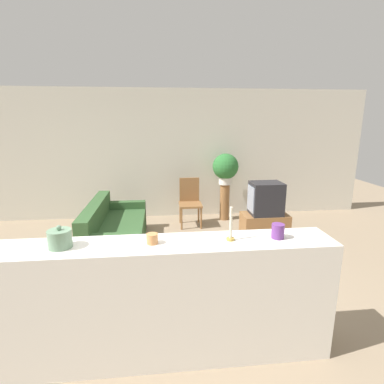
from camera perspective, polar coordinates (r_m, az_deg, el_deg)
ground_plane at (r=3.61m, az=-5.67°, el=-21.50°), size 14.00×14.00×0.00m
wall_back at (r=6.42m, az=-6.31°, el=7.10°), size 9.00×0.06×2.70m
couch at (r=5.16m, az=-14.56°, el=-7.30°), size 0.87×1.86×0.75m
tv_stand at (r=5.50m, az=13.61°, el=-6.37°), size 0.80×0.45×0.46m
television at (r=5.34m, az=13.85°, el=-1.20°), size 0.55×0.43×0.57m
wooden_chair at (r=5.96m, az=-0.40°, el=-1.49°), size 0.44×0.44×0.94m
plant_stand at (r=6.36m, az=6.22°, el=-1.87°), size 0.20×0.20×0.77m
potted_plant at (r=6.20m, az=6.40°, el=4.69°), size 0.53×0.53×0.64m
foreground_counter at (r=2.77m, az=-5.79°, el=-19.97°), size 2.95×0.44×1.08m
decorative_bowl at (r=2.61m, az=-23.86°, el=-8.13°), size 0.18×0.18×0.19m
candle_jar at (r=2.50m, az=-7.58°, el=-8.80°), size 0.10×0.10×0.08m
candlestick at (r=2.54m, az=7.38°, el=-7.01°), size 0.07×0.07×0.29m
coffee_tin at (r=2.68m, az=16.03°, el=-7.18°), size 0.11×0.11×0.13m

